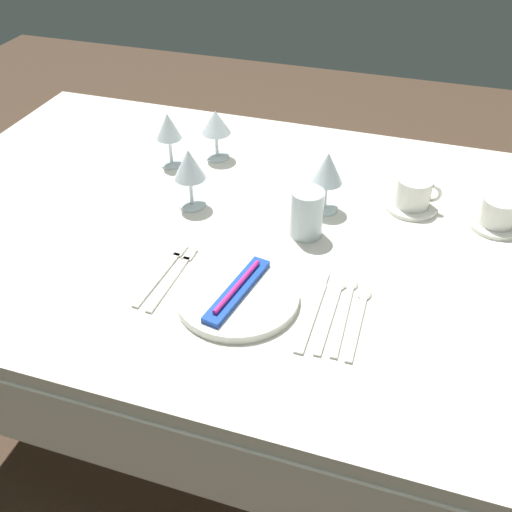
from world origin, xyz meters
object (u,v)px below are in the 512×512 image
object	(u,v)px
spoon_tea	(360,313)
toothbrush_package	(237,290)
wine_glass_left	(189,167)
dinner_knife	(313,312)
fork_outer	(174,276)
wine_glass_far	(327,170)
fork_inner	(163,272)
coffee_cup_left	(414,192)
dinner_plate	(237,296)
drink_tumbler	(307,215)
wine_glass_centre	(216,125)
coffee_cup_right	(500,211)
wine_glass_right	(168,129)
spoon_soup	(333,305)
spoon_dessert	(346,306)

from	to	relation	value
spoon_tea	toothbrush_package	bearing A→B (deg)	-172.29
toothbrush_package	spoon_tea	distance (m)	0.24
wine_glass_left	dinner_knife	bearing A→B (deg)	-37.22
fork_outer	wine_glass_far	world-z (taller)	wine_glass_far
fork_inner	toothbrush_package	bearing A→B (deg)	-10.33
wine_glass_left	coffee_cup_left	bearing A→B (deg)	16.83
fork_outer	dinner_knife	xyz separation A→B (m)	(0.30, -0.02, 0.00)
coffee_cup_left	fork_outer	bearing A→B (deg)	-136.71
dinner_plate	dinner_knife	distance (m)	0.15
dinner_knife	drink_tumbler	distance (m)	0.27
wine_glass_far	dinner_knife	bearing A→B (deg)	-80.94
coffee_cup_left	wine_glass_centre	distance (m)	0.55
dinner_knife	drink_tumbler	xyz separation A→B (m)	(-0.08, 0.25, 0.05)
coffee_cup_right	drink_tumbler	bearing A→B (deg)	-158.42
dinner_knife	wine_glass_right	distance (m)	0.68
spoon_soup	wine_glass_far	distance (m)	0.36
dinner_plate	wine_glass_left	bearing A→B (deg)	127.04
spoon_dessert	coffee_cup_left	distance (m)	0.41
coffee_cup_left	wine_glass_right	size ratio (longest dim) A/B	0.73
toothbrush_package	wine_glass_far	xyz separation A→B (m)	(0.09, 0.37, 0.08)
coffee_cup_left	coffee_cup_right	world-z (taller)	coffee_cup_left
spoon_soup	wine_glass_far	xyz separation A→B (m)	(-0.09, 0.33, 0.11)
toothbrush_package	drink_tumbler	world-z (taller)	drink_tumbler
fork_inner	coffee_cup_left	size ratio (longest dim) A/B	2.00
coffee_cup_right	wine_glass_far	bearing A→B (deg)	-172.10
dinner_plate	fork_inner	world-z (taller)	dinner_plate
coffee_cup_left	wine_glass_right	distance (m)	0.64
dinner_knife	spoon_soup	bearing A→B (deg)	42.82
dinner_knife	spoon_soup	xyz separation A→B (m)	(0.03, 0.03, 0.00)
fork_outer	dinner_knife	size ratio (longest dim) A/B	0.90
fork_inner	spoon_tea	world-z (taller)	spoon_tea
coffee_cup_left	coffee_cup_right	distance (m)	0.20
fork_outer	spoon_tea	distance (m)	0.39
drink_tumbler	dinner_knife	bearing A→B (deg)	-73.17
dinner_plate	coffee_cup_left	distance (m)	0.53
fork_outer	spoon_soup	bearing A→B (deg)	2.16
wine_glass_far	fork_inner	bearing A→B (deg)	-128.64
dinner_knife	wine_glass_centre	world-z (taller)	wine_glass_centre
dinner_plate	dinner_knife	world-z (taller)	dinner_plate
dinner_plate	coffee_cup_right	bearing A→B (deg)	40.95
coffee_cup_left	wine_glass_far	xyz separation A→B (m)	(-0.20, -0.07, 0.06)
dinner_knife	wine_glass_far	distance (m)	0.38
toothbrush_package	wine_glass_right	size ratio (longest dim) A/B	1.44
wine_glass_left	wine_glass_far	bearing A→B (deg)	14.62
spoon_soup	coffee_cup_right	size ratio (longest dim) A/B	2.12
spoon_soup	wine_glass_left	bearing A→B (deg)	148.23
toothbrush_package	fork_inner	xyz separation A→B (m)	(-0.18, 0.03, -0.02)
toothbrush_package	wine_glass_right	distance (m)	0.58
dinner_knife	dinner_plate	bearing A→B (deg)	-176.96
spoon_tea	coffee_cup_right	distance (m)	0.46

